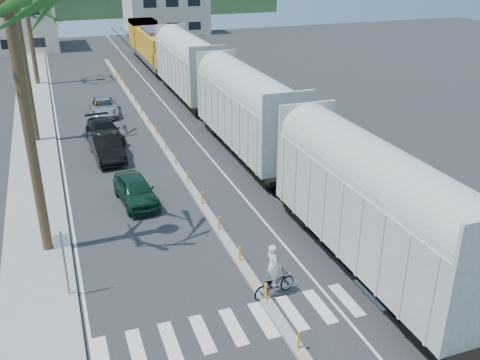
# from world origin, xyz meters

# --- Properties ---
(ground) EXTENTS (140.00, 140.00, 0.00)m
(ground) POSITION_xyz_m (0.00, 0.00, 0.00)
(ground) COLOR #28282B
(ground) RESTS_ON ground
(sidewalk) EXTENTS (3.00, 90.00, 0.15)m
(sidewalk) POSITION_xyz_m (-8.50, 25.00, 0.07)
(sidewalk) COLOR gray
(sidewalk) RESTS_ON ground
(rails) EXTENTS (1.56, 100.00, 0.06)m
(rails) POSITION_xyz_m (5.00, 28.00, 0.03)
(rails) COLOR black
(rails) RESTS_ON ground
(median) EXTENTS (0.45, 60.00, 0.85)m
(median) POSITION_xyz_m (0.00, 19.96, 0.09)
(median) COLOR gray
(median) RESTS_ON ground
(crosswalk) EXTENTS (14.00, 2.20, 0.01)m
(crosswalk) POSITION_xyz_m (0.00, -2.00, 0.01)
(crosswalk) COLOR silver
(crosswalk) RESTS_ON ground
(lane_markings) EXTENTS (9.42, 90.00, 0.01)m
(lane_markings) POSITION_xyz_m (-2.15, 25.00, 0.00)
(lane_markings) COLOR silver
(lane_markings) RESTS_ON ground
(freight_train) EXTENTS (3.00, 60.94, 5.85)m
(freight_train) POSITION_xyz_m (5.00, 20.30, 2.91)
(freight_train) COLOR #B5B2A6
(freight_train) RESTS_ON ground
(street_sign) EXTENTS (0.60, 0.08, 3.00)m
(street_sign) POSITION_xyz_m (-7.30, 2.00, 1.97)
(street_sign) COLOR slate
(street_sign) RESTS_ON ground
(buildings) EXTENTS (38.00, 27.00, 10.00)m
(buildings) POSITION_xyz_m (-6.41, 71.66, 4.36)
(buildings) COLOR beige
(buildings) RESTS_ON ground
(car_lead) EXTENTS (2.64, 4.77, 1.51)m
(car_lead) POSITION_xyz_m (-3.27, 9.67, 0.75)
(car_lead) COLOR #113323
(car_lead) RESTS_ON ground
(car_second) EXTENTS (2.25, 5.19, 1.65)m
(car_second) POSITION_xyz_m (-3.92, 16.99, 0.83)
(car_second) COLOR black
(car_second) RESTS_ON ground
(car_third) EXTENTS (3.08, 5.44, 1.46)m
(car_third) POSITION_xyz_m (-3.65, 20.52, 0.73)
(car_third) COLOR black
(car_third) RESTS_ON ground
(car_rear) EXTENTS (2.79, 5.09, 1.34)m
(car_rear) POSITION_xyz_m (-2.94, 27.15, 0.67)
(car_rear) COLOR #A9ABAE
(car_rear) RESTS_ON ground
(cyclist) EXTENTS (1.62, 2.29, 2.35)m
(cyclist) POSITION_xyz_m (0.48, -0.68, 0.74)
(cyclist) COLOR #9EA0A5
(cyclist) RESTS_ON ground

